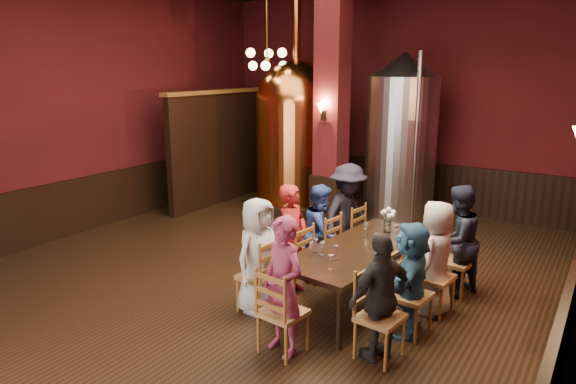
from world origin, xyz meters
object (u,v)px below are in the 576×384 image
Objects in this scene: copper_kettle at (296,134)px; person_1 at (292,240)px; person_0 at (258,255)px; dining_table at (361,251)px; steel_vessel at (401,139)px; person_2 at (321,232)px; rose_vase at (388,216)px.

person_1 is at bearing -58.50° from copper_kettle.
person_0 is 0.97× the size of person_1.
dining_table is 1.31m from person_0.
steel_vessel reaches higher than person_0.
steel_vessel is (0.02, 4.59, 0.89)m from person_0.
person_0 is 1.33m from person_2.
person_1 is (0.07, 0.67, 0.02)m from person_0.
person_0 reaches higher than rose_vase.
person_2 reaches higher than rose_vase.
person_2 is (0.07, 0.66, -0.06)m from person_1.
dining_table is at bearing -75.84° from steel_vessel.
person_1 is 0.66m from person_2.
rose_vase is (0.98, -2.95, -0.64)m from steel_vessel.
person_0 is 0.33× the size of copper_kettle.
copper_kettle is 1.36× the size of steel_vessel.
steel_vessel is at bearing 6.32° from person_0.
copper_kettle reaches higher than person_2.
person_2 is at bearing 158.78° from dining_table.
person_0 is at bearing -63.40° from copper_kettle.
copper_kettle is at bearing 28.78° from person_1.
steel_vessel is at bearing 110.26° from dining_table.
rose_vase is at bearing -24.66° from person_0.
steel_vessel is at bearing 108.32° from rose_vase.
dining_table is 0.77× the size of steel_vessel.
steel_vessel is 9.32× the size of rose_vase.
person_0 reaches higher than dining_table.
person_0 reaches higher than person_2.
copper_kettle is at bearing 140.00° from rose_vase.
steel_vessel is (2.16, 0.31, 0.01)m from copper_kettle.
steel_vessel reaches higher than rose_vase.
dining_table is 0.91m from person_1.
person_1 is at bearing -89.28° from steel_vessel.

